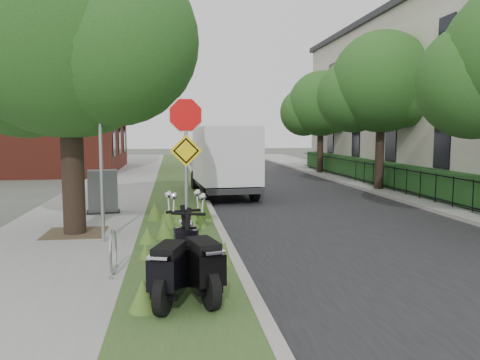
# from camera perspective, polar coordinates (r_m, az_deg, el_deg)

# --- Properties ---
(ground) EXTENTS (120.00, 120.00, 0.00)m
(ground) POSITION_cam_1_polar(r_m,az_deg,el_deg) (9.19, 2.58, -10.17)
(ground) COLOR #4C5147
(ground) RESTS_ON ground
(sidewalk_near) EXTENTS (3.50, 60.00, 0.12)m
(sidewalk_near) POSITION_cam_1_polar(r_m,az_deg,el_deg) (19.01, -16.01, -1.78)
(sidewalk_near) COLOR gray
(sidewalk_near) RESTS_ON ground
(verge) EXTENTS (2.00, 60.00, 0.12)m
(verge) POSITION_cam_1_polar(r_m,az_deg,el_deg) (18.83, -7.69, -1.67)
(verge) COLOR #344C20
(verge) RESTS_ON ground
(kerb_near) EXTENTS (0.20, 60.00, 0.13)m
(kerb_near) POSITION_cam_1_polar(r_m,az_deg,el_deg) (18.87, -4.65, -1.61)
(kerb_near) COLOR #9E9991
(kerb_near) RESTS_ON ground
(road) EXTENTS (7.00, 60.00, 0.01)m
(road) POSITION_cam_1_polar(r_m,az_deg,el_deg) (19.41, 5.73, -1.59)
(road) COLOR black
(road) RESTS_ON ground
(kerb_far) EXTENTS (0.20, 60.00, 0.13)m
(kerb_far) POSITION_cam_1_polar(r_m,az_deg,el_deg) (20.53, 15.25, -1.19)
(kerb_far) COLOR #9E9991
(kerb_far) RESTS_ON ground
(footpath_far) EXTENTS (3.20, 60.00, 0.12)m
(footpath_far) POSITION_cam_1_polar(r_m,az_deg,el_deg) (21.26, 19.46, -1.09)
(footpath_far) COLOR gray
(footpath_far) RESTS_ON ground
(street_tree_main) EXTENTS (6.21, 5.54, 7.66)m
(street_tree_main) POSITION_cam_1_polar(r_m,az_deg,el_deg) (11.99, -20.59, 16.42)
(street_tree_main) COLOR black
(street_tree_main) RESTS_ON ground
(bare_post) EXTENTS (0.08, 0.08, 4.00)m
(bare_post) POSITION_cam_1_polar(r_m,az_deg,el_deg) (10.58, -16.60, 3.38)
(bare_post) COLOR #A5A8AD
(bare_post) RESTS_ON ground
(bike_hoop) EXTENTS (0.06, 0.78, 0.77)m
(bike_hoop) POSITION_cam_1_polar(r_m,az_deg,el_deg) (8.39, -15.23, -8.44)
(bike_hoop) COLOR #A5A8AD
(bike_hoop) RESTS_ON ground
(sign_assembly) EXTENTS (0.94, 0.08, 3.22)m
(sign_assembly) POSITION_cam_1_polar(r_m,az_deg,el_deg) (9.26, -6.61, 4.53)
(sign_assembly) COLOR #A5A8AD
(sign_assembly) RESTS_ON ground
(fence_far) EXTENTS (0.04, 24.00, 1.00)m
(fence_far) POSITION_cam_1_polar(r_m,az_deg,el_deg) (20.75, 17.07, 0.52)
(fence_far) COLOR black
(fence_far) RESTS_ON ground
(hedge_far) EXTENTS (1.00, 24.00, 1.10)m
(hedge_far) POSITION_cam_1_polar(r_m,az_deg,el_deg) (21.06, 18.79, 0.54)
(hedge_far) COLOR #19461A
(hedge_far) RESTS_ON footpath_far
(terrace_houses) EXTENTS (7.40, 26.40, 8.20)m
(terrace_houses) POSITION_cam_1_polar(r_m,az_deg,el_deg) (22.90, 27.23, 9.35)
(terrace_houses) COLOR beige
(terrace_houses) RESTS_ON ground
(brick_building) EXTENTS (9.40, 10.40, 8.30)m
(brick_building) POSITION_cam_1_polar(r_m,az_deg,el_deg) (31.69, -22.83, 8.53)
(brick_building) COLOR maroon
(brick_building) RESTS_ON ground
(far_tree_b) EXTENTS (4.83, 4.31, 6.56)m
(far_tree_b) POSITION_cam_1_polar(r_m,az_deg,el_deg) (20.68, 16.66, 10.78)
(far_tree_b) COLOR black
(far_tree_b) RESTS_ON ground
(far_tree_c) EXTENTS (4.37, 3.89, 5.93)m
(far_tree_c) POSITION_cam_1_polar(r_m,az_deg,el_deg) (28.10, 9.70, 8.76)
(far_tree_c) COLOR black
(far_tree_c) RESTS_ON ground
(scooter_near) EXTENTS (0.71, 1.87, 0.91)m
(scooter_near) POSITION_cam_1_polar(r_m,az_deg,el_deg) (6.93, -4.91, -10.78)
(scooter_near) COLOR black
(scooter_near) RESTS_ON ground
(scooter_far) EXTENTS (0.77, 1.81, 0.89)m
(scooter_far) POSITION_cam_1_polar(r_m,az_deg,el_deg) (6.80, -8.14, -11.20)
(scooter_far) COLOR black
(scooter_far) RESTS_ON ground
(box_truck) EXTENTS (2.34, 5.26, 2.32)m
(box_truck) POSITION_cam_1_polar(r_m,az_deg,el_deg) (18.20, -2.04, 2.71)
(box_truck) COLOR #262628
(box_truck) RESTS_ON ground
(utility_cabinet) EXTENTS (1.03, 0.76, 1.27)m
(utility_cabinet) POSITION_cam_1_polar(r_m,az_deg,el_deg) (14.59, -16.37, -1.44)
(utility_cabinet) COLOR #262628
(utility_cabinet) RESTS_ON ground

